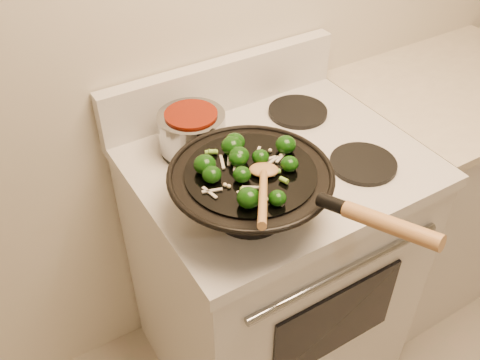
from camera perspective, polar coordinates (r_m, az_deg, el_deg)
stove at (r=1.79m, az=3.22°, el=-9.02°), size 0.78×0.67×1.08m
counter_unit at (r=2.24m, az=19.92°, el=-0.34°), size 0.77×0.62×0.91m
wok at (r=1.25m, az=1.28°, el=-1.05°), size 0.39×0.63×0.21m
stirfry at (r=1.21m, az=0.39°, el=1.87°), size 0.27×0.26×0.05m
wooden_spoon at (r=1.13m, az=2.51°, el=-0.41°), size 0.21×0.27×0.11m
saucepan at (r=1.46m, az=-5.10°, el=5.29°), size 0.18×0.30×0.11m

